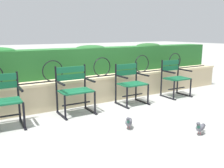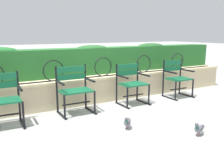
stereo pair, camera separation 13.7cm
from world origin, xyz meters
The scene contains 10 objects.
ground_plane centered at (0.00, 0.00, 0.00)m, with size 60.00×60.00×0.00m, color #9E9E99.
stone_wall centered at (0.00, 0.95, 0.29)m, with size 7.71×0.41×0.57m.
iron_arch_fence centered at (-0.29, 0.87, 0.74)m, with size 7.16×0.02×0.42m.
hedge_row centered at (0.00, 1.38, 0.88)m, with size 7.55×0.51×0.67m.
park_chair_leftmost centered at (-1.91, 0.40, 0.47)m, with size 0.63×0.55×0.87m.
park_chair_centre_left centered at (-0.63, 0.47, 0.47)m, with size 0.63×0.53×0.90m.
park_chair_centre_right centered at (0.65, 0.44, 0.46)m, with size 0.59×0.53×0.86m.
park_chair_rightmost centered at (1.93, 0.41, 0.47)m, with size 0.59×0.53×0.88m.
pigeon_near_chairs centered at (-0.22, -0.73, 0.11)m, with size 0.23×0.24×0.22m.
pigeon_far_side centered at (0.55, -1.48, 0.11)m, with size 0.28×0.16×0.22m.
Camera 2 is at (-2.29, -3.83, 1.50)m, focal length 39.67 mm.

